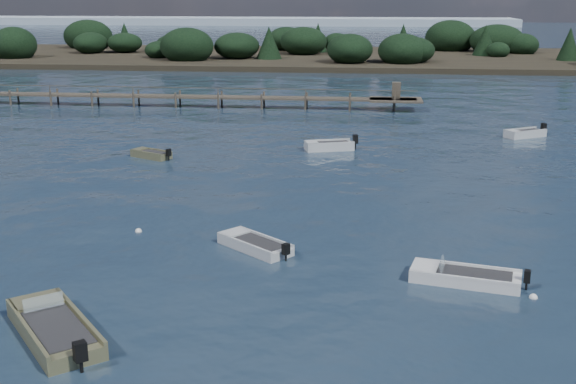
# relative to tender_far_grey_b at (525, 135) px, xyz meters

# --- Properties ---
(ground) EXTENTS (400.00, 400.00, 0.00)m
(ground) POSITION_rel_tender_far_grey_b_xyz_m (-13.68, 24.35, -0.18)
(ground) COLOR #152231
(ground) RESTS_ON ground
(tender_far_grey_b) EXTENTS (3.55, 2.75, 1.25)m
(tender_far_grey_b) POSITION_rel_tender_far_grey_b_xyz_m (0.00, 0.00, 0.00)
(tender_far_grey_b) COLOR #ADB1B4
(tender_far_grey_b) RESTS_ON ground
(dinghy_mid_grey) EXTENTS (3.68, 3.43, 1.00)m
(dinghy_mid_grey) POSITION_rel_tender_far_grey_b_xyz_m (-17.27, -27.68, -0.04)
(dinghy_mid_grey) COLOR #ADB1B4
(dinghy_mid_grey) RESTS_ON ground
(tender_far_grey) EXTENTS (3.17, 2.36, 1.04)m
(tender_far_grey) POSITION_rel_tender_far_grey_b_xyz_m (-27.15, -10.30, -0.03)
(tender_far_grey) COLOR #666444
(tender_far_grey) RESTS_ON ground
(tender_far_white) EXTENTS (3.93, 2.35, 1.32)m
(tender_far_white) POSITION_rel_tender_far_grey_b_xyz_m (-15.08, -6.45, 0.01)
(tender_far_white) COLOR #ADB1B4
(tender_far_white) RESTS_ON ground
(dinghy_near_olive) EXTENTS (4.68, 5.10, 1.33)m
(dinghy_near_olive) POSITION_rel_tender_far_grey_b_xyz_m (-22.61, -36.73, -0.00)
(dinghy_near_olive) COLOR #666444
(dinghy_near_olive) RESTS_ON ground
(dinghy_mid_white_a) EXTENTS (4.62, 2.47, 1.06)m
(dinghy_mid_white_a) POSITION_rel_tender_far_grey_b_xyz_m (-8.47, -30.51, -0.04)
(dinghy_mid_white_a) COLOR silver
(dinghy_mid_white_a) RESTS_ON ground
(buoy_b) EXTENTS (0.32, 0.32, 0.32)m
(buoy_b) POSITION_rel_tender_far_grey_b_xyz_m (-6.10, -31.79, -0.18)
(buoy_b) COLOR silver
(buoy_b) RESTS_ON ground
(buoy_c) EXTENTS (0.32, 0.32, 0.32)m
(buoy_c) POSITION_rel_tender_far_grey_b_xyz_m (-23.17, -25.87, -0.18)
(buoy_c) COLOR silver
(buoy_c) RESTS_ON ground
(jetty) EXTENTS (64.50, 3.20, 3.40)m
(jetty) POSITION_rel_tender_far_grey_b_xyz_m (-35.42, 12.34, 0.81)
(jetty) COLOR #463E33
(jetty) RESTS_ON ground
(far_headland) EXTENTS (190.00, 40.00, 5.80)m
(far_headland) POSITION_rel_tender_far_grey_b_xyz_m (11.32, 64.35, 1.79)
(far_headland) COLOR black
(far_headland) RESTS_ON ground
(distant_haze) EXTENTS (280.00, 20.00, 2.40)m
(distant_haze) POSITION_rel_tender_far_grey_b_xyz_m (-103.68, 194.35, -0.18)
(distant_haze) COLOR #92A3B4
(distant_haze) RESTS_ON ground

